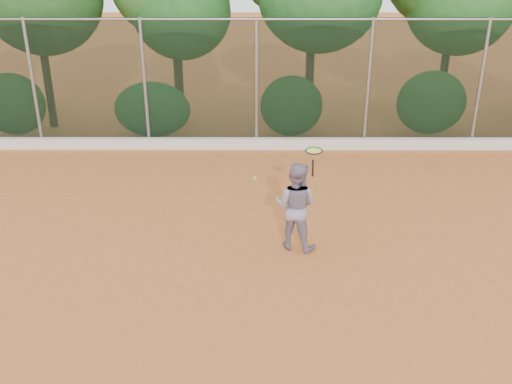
{
  "coord_description": "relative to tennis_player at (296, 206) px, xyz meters",
  "views": [
    {
      "loc": [
        0.02,
        -8.15,
        5.28
      ],
      "look_at": [
        0.0,
        1.0,
        1.25
      ],
      "focal_mm": 40.0,
      "sensor_mm": 36.0,
      "label": 1
    }
  ],
  "objects": [
    {
      "name": "chainlink_fence",
      "position": [
        -0.73,
        5.71,
        1.02
      ],
      "size": [
        24.09,
        0.09,
        3.5
      ],
      "color": "black",
      "rests_on": "ground"
    },
    {
      "name": "tennis_racket",
      "position": [
        0.28,
        -0.04,
        1.05
      ],
      "size": [
        0.38,
        0.38,
        0.54
      ],
      "color": "black",
      "rests_on": "ground"
    },
    {
      "name": "concrete_curb",
      "position": [
        -0.73,
        5.53,
        -0.69
      ],
      "size": [
        24.0,
        0.2,
        0.3
      ],
      "primitive_type": "cube",
      "color": "silver",
      "rests_on": "ground"
    },
    {
      "name": "tennis_ball_in_flight",
      "position": [
        -0.75,
        0.3,
        0.43
      ],
      "size": [
        0.07,
        0.07,
        0.07
      ],
      "color": "#A6C82D",
      "rests_on": "ground"
    },
    {
      "name": "ground",
      "position": [
        -0.73,
        -1.29,
        -0.84
      ],
      "size": [
        80.0,
        80.0,
        0.0
      ],
      "primitive_type": "plane",
      "color": "#BF662D",
      "rests_on": "ground"
    },
    {
      "name": "tennis_player",
      "position": [
        0.0,
        0.0,
        0.0
      ],
      "size": [
        1.0,
        0.9,
        1.68
      ],
      "primitive_type": "imported",
      "rotation": [
        0.0,
        0.0,
        2.76
      ],
      "color": "gray",
      "rests_on": "ground"
    }
  ]
}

